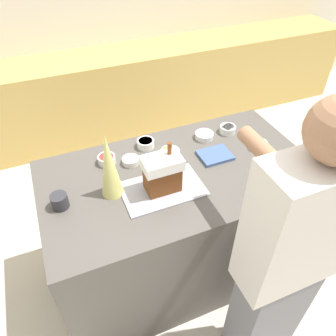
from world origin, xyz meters
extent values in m
plane|color=beige|center=(0.00, 0.00, 0.00)|extent=(12.00, 12.00, 0.00)
cube|color=white|center=(0.00, 2.33, 1.30)|extent=(8.00, 0.05, 2.60)
cube|color=tan|center=(0.00, 2.01, 0.45)|extent=(6.00, 0.60, 0.91)
cube|color=#514C47|center=(0.00, 0.00, 0.47)|extent=(1.62, 0.89, 0.95)
cube|color=#9E9EA8|center=(-0.14, -0.09, 0.95)|extent=(0.45, 0.28, 0.01)
cube|color=brown|center=(-0.14, -0.09, 1.03)|extent=(0.19, 0.12, 0.15)
cube|color=white|center=(-0.14, -0.09, 1.14)|extent=(0.21, 0.14, 0.06)
cylinder|color=brown|center=(-0.09, -0.07, 1.21)|extent=(0.02, 0.02, 0.07)
cone|color=#DBD675|center=(-0.40, -0.01, 1.14)|extent=(0.12, 0.12, 0.38)
cylinder|color=silver|center=(0.01, 0.17, 0.97)|extent=(0.12, 0.12, 0.04)
cylinder|color=orange|center=(0.01, 0.17, 0.98)|extent=(0.10, 0.10, 0.01)
cylinder|color=white|center=(0.30, 0.26, 0.97)|extent=(0.12, 0.12, 0.04)
cylinder|color=green|center=(0.30, 0.26, 0.98)|extent=(0.10, 0.10, 0.01)
cylinder|color=white|center=(-0.10, 0.31, 0.97)|extent=(0.11, 0.11, 0.05)
cylinder|color=pink|center=(-0.10, 0.31, 0.99)|extent=(0.09, 0.09, 0.01)
cylinder|color=white|center=(-0.37, 0.25, 0.97)|extent=(0.11, 0.11, 0.05)
cylinder|color=red|center=(-0.37, 0.25, 0.99)|extent=(0.09, 0.09, 0.01)
cylinder|color=silver|center=(-0.24, 0.19, 0.97)|extent=(0.10, 0.10, 0.04)
cylinder|color=orange|center=(-0.24, 0.19, 0.98)|extent=(0.08, 0.08, 0.01)
cylinder|color=silver|center=(0.47, 0.25, 0.97)|extent=(0.11, 0.11, 0.05)
cylinder|color=red|center=(0.47, 0.25, 0.99)|extent=(0.09, 0.09, 0.01)
cylinder|color=white|center=(0.57, 0.02, 0.97)|extent=(0.10, 0.10, 0.05)
cylinder|color=yellow|center=(0.57, 0.02, 0.99)|extent=(0.08, 0.08, 0.01)
cube|color=#3F598C|center=(0.27, 0.05, 0.96)|extent=(0.20, 0.16, 0.02)
cylinder|color=#2D2D33|center=(-0.69, -0.01, 0.99)|extent=(0.09, 0.09, 0.08)
cube|color=slate|center=(0.21, -0.74, 0.43)|extent=(0.36, 0.20, 0.86)
cube|color=silver|center=(0.21, -0.74, 1.20)|extent=(0.47, 0.21, 0.68)
cylinder|color=#996B4C|center=(0.21, -0.50, 1.35)|extent=(0.08, 0.47, 0.08)
camera|label=1|loc=(-0.61, -1.31, 2.23)|focal=35.00mm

